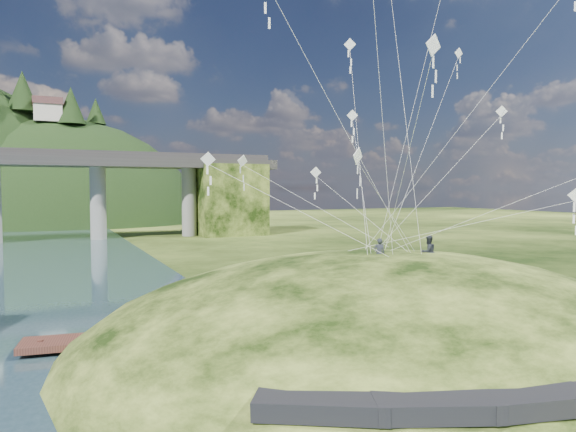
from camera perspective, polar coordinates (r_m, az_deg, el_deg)
name	(u,v)px	position (r m, az deg, el deg)	size (l,w,h in m)	color
ground	(265,376)	(24.81, -2.53, -17.30)	(320.00, 320.00, 0.00)	black
grass_hill	(382,368)	(30.68, 10.42, -16.26)	(36.00, 32.00, 13.00)	black
footpath	(570,376)	(21.23, 28.81, -15.29)	(22.29, 5.84, 0.83)	black
wooden_dock	(161,335)	(30.19, -13.97, -12.75)	(14.48, 4.45, 1.02)	#3C1E18
kite_flyers	(417,236)	(30.69, 14.15, -2.17)	(4.40, 0.81, 1.98)	#252931
kite_swarm	(397,66)	(30.41, 11.97, 16.03)	(19.23, 16.93, 19.39)	white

